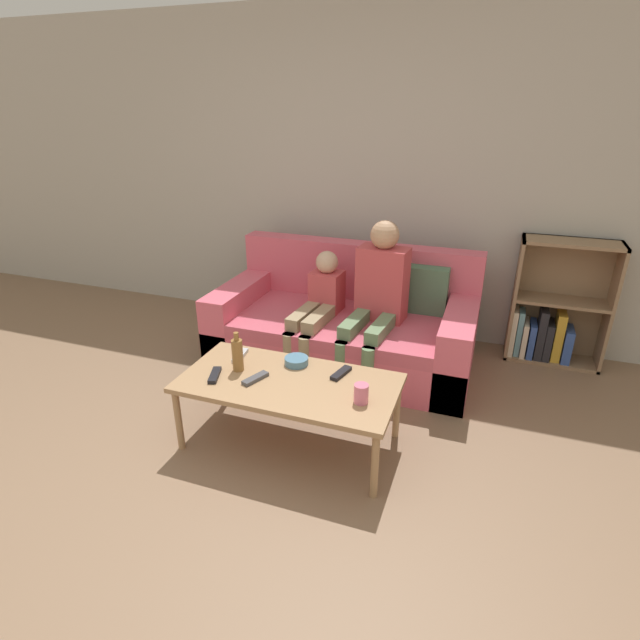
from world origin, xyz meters
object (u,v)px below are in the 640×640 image
at_px(coffee_table, 289,386).
at_px(tv_remote_3, 240,355).
at_px(tv_remote_0, 255,378).
at_px(bookshelf, 552,315).
at_px(couch, 346,327).
at_px(bottle, 237,354).
at_px(tv_remote_1, 341,373).
at_px(snack_bowl, 296,361).
at_px(tv_remote_2, 215,375).
at_px(person_adult, 378,291).
at_px(cup_near, 361,394).
at_px(person_child, 318,306).

bearing_deg(coffee_table, tv_remote_3, 157.66).
bearing_deg(coffee_table, tv_remote_0, -162.59).
bearing_deg(bookshelf, couch, -159.93).
bearing_deg(couch, bottle, -105.95).
xyz_separation_m(bookshelf, tv_remote_1, (-1.23, -1.52, 0.07)).
bearing_deg(snack_bowl, tv_remote_2, -142.27).
bearing_deg(bookshelf, person_adult, -152.33).
bearing_deg(tv_remote_0, coffee_table, 38.62).
distance_m(bookshelf, bottle, 2.48).
xyz_separation_m(coffee_table, tv_remote_3, (-0.40, 0.16, 0.05)).
bearing_deg(couch, person_adult, -20.91).
bearing_deg(cup_near, snack_bowl, 150.56).
bearing_deg(person_child, snack_bowl, -74.76).
height_order(couch, person_child, person_child).
relative_size(coffee_table, tv_remote_3, 7.11).
distance_m(person_adult, tv_remote_2, 1.35).
height_order(tv_remote_1, snack_bowl, snack_bowl).
distance_m(bookshelf, tv_remote_3, 2.43).
bearing_deg(snack_bowl, couch, 88.46).
bearing_deg(snack_bowl, person_child, 100.60).
height_order(person_child, tv_remote_2, person_child).
xyz_separation_m(coffee_table, tv_remote_1, (0.26, 0.17, 0.05)).
distance_m(person_adult, tv_remote_1, 0.90).
bearing_deg(person_adult, tv_remote_3, -120.86).
distance_m(coffee_table, snack_bowl, 0.21).
bearing_deg(tv_remote_3, coffee_table, -29.57).
relative_size(person_adult, tv_remote_0, 6.41).
distance_m(tv_remote_1, snack_bowl, 0.29).
bearing_deg(tv_remote_0, tv_remote_2, -147.75).
bearing_deg(tv_remote_0, person_child, 111.07).
relative_size(couch, tv_remote_2, 11.02).
distance_m(coffee_table, person_child, 1.00).
distance_m(bookshelf, coffee_table, 2.25).
height_order(couch, snack_bowl, couch).
relative_size(bookshelf, tv_remote_0, 5.49).
bearing_deg(coffee_table, snack_bowl, 99.39).
height_order(tv_remote_0, bottle, bottle).
relative_size(cup_near, bottle, 0.44).
height_order(coffee_table, person_adult, person_adult).
distance_m(bookshelf, tv_remote_0, 2.42).
height_order(bookshelf, cup_near, bookshelf).
distance_m(cup_near, tv_remote_2, 0.87).
bearing_deg(tv_remote_3, person_adult, 46.21).
bearing_deg(tv_remote_3, cup_near, -22.94).
xyz_separation_m(person_adult, bottle, (-0.59, -1.03, -0.11)).
xyz_separation_m(tv_remote_2, tv_remote_3, (0.02, 0.27, 0.00)).
relative_size(coffee_table, bottle, 5.11).
bearing_deg(tv_remote_1, tv_remote_0, -139.22).
xyz_separation_m(couch, tv_remote_0, (-0.17, -1.20, 0.16)).
xyz_separation_m(coffee_table, person_child, (-0.18, 0.98, 0.10)).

